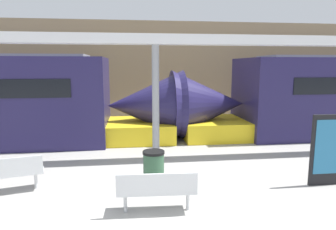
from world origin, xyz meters
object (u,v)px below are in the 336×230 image
(poster_board, at_px, (330,150))
(support_column_near, at_px, (156,103))
(bench_near, at_px, (157,189))
(trash_bin, at_px, (154,169))

(poster_board, height_order, support_column_near, support_column_near)
(bench_near, relative_size, support_column_near, 0.45)
(support_column_near, bearing_deg, bench_near, -94.56)
(poster_board, bearing_deg, support_column_near, 147.28)
(trash_bin, bearing_deg, bench_near, -91.62)
(trash_bin, distance_m, poster_board, 4.17)
(bench_near, bearing_deg, poster_board, 14.67)
(bench_near, height_order, support_column_near, support_column_near)
(trash_bin, height_order, poster_board, poster_board)
(support_column_near, bearing_deg, trash_bin, -96.23)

